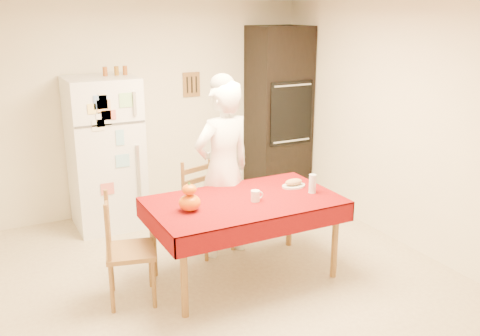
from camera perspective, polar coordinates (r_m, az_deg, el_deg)
floor at (r=5.01m, az=-0.86°, el=-12.08°), size 4.50×4.50×0.00m
room_shell at (r=4.46m, az=-0.96°, el=6.49°), size 4.02×4.52×2.51m
refrigerator at (r=6.16m, az=-14.18°, el=1.52°), size 0.75×0.74×1.70m
oven_cabinet at (r=6.99m, az=4.12°, el=5.88°), size 0.70×0.62×2.20m
dining_table at (r=4.83m, az=0.42°, el=-4.16°), size 1.70×1.00×0.76m
chair_far at (r=5.47m, az=-3.87°, el=-3.70°), size 0.52×0.51×0.95m
chair_left at (r=4.61m, az=-12.45°, el=-8.11°), size 0.49×0.50×0.95m
seated_woman at (r=5.25m, az=-1.82°, el=-0.20°), size 0.71×0.53×1.77m
coffee_mug at (r=4.75m, az=1.65°, el=-3.00°), size 0.08×0.08×0.10m
pumpkin_lower at (r=4.55m, az=-5.39°, el=-3.70°), size 0.19×0.19×0.14m
pumpkin_upper at (r=4.51m, az=-5.43°, el=-2.31°), size 0.12×0.12×0.09m
wine_glass at (r=5.00m, az=7.73°, el=-1.66°), size 0.07×0.07×0.18m
bread_plate at (r=5.16m, az=5.74°, el=-1.92°), size 0.24×0.24×0.02m
bread_loaf at (r=5.15m, az=5.75°, el=-1.49°), size 0.18×0.10×0.06m
spice_jar_left at (r=6.06m, az=-14.20°, el=9.96°), size 0.05×0.05×0.10m
spice_jar_mid at (r=6.09m, az=-13.04°, el=10.07°), size 0.05×0.05×0.10m
spice_jar_right at (r=6.11m, az=-12.17°, el=10.15°), size 0.05×0.05×0.10m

